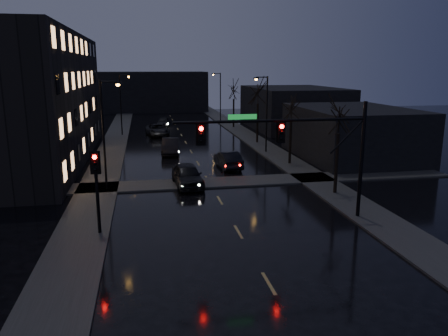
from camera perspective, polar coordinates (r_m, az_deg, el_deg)
name	(u,v)px	position (r m, az deg, el deg)	size (l,w,h in m)	color
ground	(283,308)	(17.44, 7.77, -17.72)	(160.00, 160.00, 0.00)	black
sidewalk_left	(112,149)	(50.10, -14.41, 2.46)	(3.00, 140.00, 0.12)	#2D2D2B
sidewalk_right	(260,144)	(51.74, 4.73, 3.15)	(3.00, 140.00, 0.12)	#2D2D2B
sidewalk_cross	(210,183)	(34.21, -1.86, -1.93)	(40.00, 3.00, 0.12)	#2D2D2B
apartment_block	(17,99)	(45.78, -25.38, 8.17)	(12.00, 30.00, 12.00)	black
commercial_right_near	(352,133)	(45.52, 16.35, 4.43)	(10.00, 14.00, 5.00)	black
commercial_right_far	(293,108)	(66.20, 9.00, 7.76)	(12.00, 18.00, 6.00)	black
far_block	(152,92)	(92.34, -9.39, 9.81)	(22.00, 10.00, 8.00)	black
signal_mast	(302,140)	(25.10, 10.11, 3.62)	(11.11, 0.41, 7.00)	black
signal_pole_left	(96,181)	(24.06, -16.33, -1.64)	(0.35, 0.41, 4.53)	black
tree_near	(340,107)	(31.28, 14.89, 7.70)	(3.52, 3.52, 8.08)	black
tree_mid_a	(292,102)	(40.56, 8.83, 8.54)	(3.30, 3.30, 7.58)	black
tree_mid_b	(258,87)	(51.97, 4.47, 10.47)	(3.74, 3.74, 8.59)	black
tree_far	(234,87)	(65.61, 1.28, 10.55)	(3.43, 3.43, 7.88)	black
streetlight_l_near	(106,126)	(32.56, -15.15, 5.32)	(1.53, 0.28, 8.00)	black
streetlight_l_far	(122,99)	(59.39, -13.16, 8.71)	(1.53, 0.28, 8.00)	black
streetlight_r_mid	(265,108)	(46.10, 5.36, 7.85)	(1.53, 0.28, 8.00)	black
streetlight_r_far	(219,93)	(73.38, -0.64, 9.80)	(1.53, 0.28, 8.00)	black
oncoming_car_a	(187,175)	(33.39, -4.81, -0.94)	(2.02, 5.01, 1.71)	black
oncoming_car_b	(171,146)	(46.01, -6.99, 2.83)	(1.74, 5.00, 1.65)	black
oncoming_car_c	(157,130)	(58.78, -8.71, 4.95)	(2.60, 5.64, 1.57)	black
oncoming_car_d	(163,122)	(67.98, -7.95, 5.94)	(1.83, 4.51, 1.31)	black
lead_car	(228,160)	(39.29, 0.54, 1.10)	(1.63, 4.67, 1.54)	black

